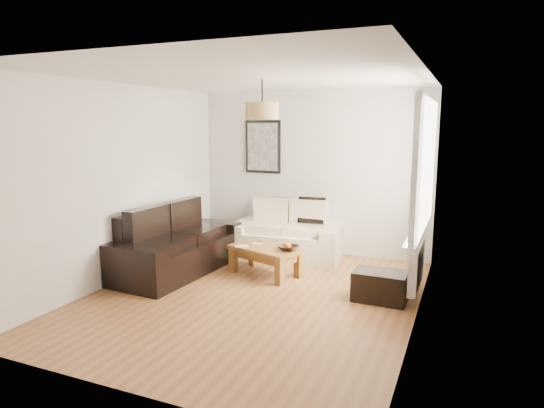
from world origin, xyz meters
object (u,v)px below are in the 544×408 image
at_px(coffee_table, 265,261).
at_px(ottoman, 380,286).
at_px(loveseat_cream, 287,231).
at_px(sofa_leather, 176,241).

distance_m(coffee_table, ottoman, 1.68).
distance_m(loveseat_cream, ottoman, 2.15).
bearing_deg(coffee_table, loveseat_cream, 92.80).
height_order(loveseat_cream, coffee_table, loveseat_cream).
xyz_separation_m(loveseat_cream, ottoman, (1.69, -1.31, -0.24)).
height_order(coffee_table, ottoman, coffee_table).
bearing_deg(sofa_leather, coffee_table, -71.09).
xyz_separation_m(coffee_table, ottoman, (1.64, -0.35, -0.02)).
distance_m(sofa_leather, coffee_table, 1.30).
bearing_deg(sofa_leather, ottoman, -86.72).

